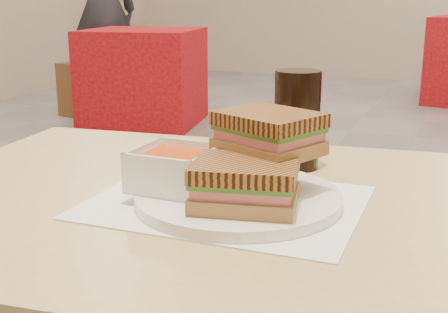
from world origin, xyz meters
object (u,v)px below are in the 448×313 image
at_px(soup_bowl, 175,170).
at_px(bg_chair_2l, 444,73).
at_px(bg_table_0, 144,77).
at_px(patron_a, 103,9).
at_px(main_table, 302,281).
at_px(panini_lower, 245,184).
at_px(bg_chair_0r, 152,98).
at_px(plate, 238,198).
at_px(bg_chair_0l, 91,89).
at_px(cola_glass, 297,120).

height_order(soup_bowl, bg_chair_2l, soup_bowl).
xyz_separation_m(bg_table_0, patron_a, (-0.81, 0.71, 0.51)).
xyz_separation_m(main_table, panini_lower, (-0.06, -0.08, 0.16)).
height_order(bg_chair_0r, bg_chair_2l, bg_chair_0r).
bearing_deg(bg_chair_2l, plate, -90.49).
relative_size(panini_lower, bg_chair_0r, 0.30).
xyz_separation_m(soup_bowl, bg_chair_0r, (-1.94, 3.48, -0.56)).
relative_size(plate, bg_chair_0r, 0.58).
relative_size(main_table, plate, 4.47).
distance_m(bg_chair_0l, patron_a, 0.89).
bearing_deg(bg_chair_2l, panini_lower, -90.25).
bearing_deg(plate, bg_chair_2l, 89.51).
distance_m(soup_bowl, panini_lower, 0.12).
relative_size(panini_lower, cola_glass, 0.92).
distance_m(main_table, bg_table_0, 4.17).
height_order(main_table, bg_chair_0r, main_table).
height_order(main_table, panini_lower, panini_lower).
relative_size(plate, cola_glass, 1.76).
xyz_separation_m(plate, soup_bowl, (-0.09, -0.01, 0.03)).
xyz_separation_m(panini_lower, bg_chair_2l, (0.03, 6.22, -0.59)).
relative_size(panini_lower, patron_a, 0.08).
xyz_separation_m(bg_chair_0l, bg_chair_2l, (2.81, 2.48, -0.03)).
xyz_separation_m(soup_bowl, cola_glass, (0.11, 0.22, 0.04)).
height_order(soup_bowl, patron_a, patron_a).
bearing_deg(plate, main_table, 19.97).
xyz_separation_m(bg_chair_0r, patron_a, (-0.92, 0.78, 0.66)).
height_order(panini_lower, bg_table_0, panini_lower).
bearing_deg(bg_chair_0r, plate, -59.66).
bearing_deg(main_table, bg_table_0, 122.36).
distance_m(soup_bowl, bg_chair_2l, 6.22).
relative_size(soup_bowl, patron_a, 0.06).
bearing_deg(bg_table_0, cola_glass, -57.02).
bearing_deg(bg_chair_0r, panini_lower, -59.67).
bearing_deg(main_table, bg_chair_0r, 121.60).
bearing_deg(patron_a, bg_chair_2l, 32.57).
height_order(bg_table_0, bg_chair_0r, bg_table_0).
distance_m(main_table, patron_a, 5.21).
bearing_deg(patron_a, plate, -55.20).
bearing_deg(panini_lower, soup_bowl, 163.67).
relative_size(cola_glass, patron_a, 0.09).
relative_size(bg_table_0, patron_a, 0.56).
bearing_deg(panini_lower, cola_glass, 90.57).
relative_size(main_table, bg_chair_2l, 3.12).
distance_m(plate, bg_table_0, 4.16).
relative_size(main_table, soup_bowl, 11.56).
bearing_deg(bg_chair_0r, main_table, -58.40).
height_order(main_table, bg_table_0, bg_table_0).
bearing_deg(soup_bowl, patron_a, 123.90).
distance_m(bg_chair_0r, patron_a, 1.38).
height_order(bg_table_0, bg_chair_2l, bg_table_0).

